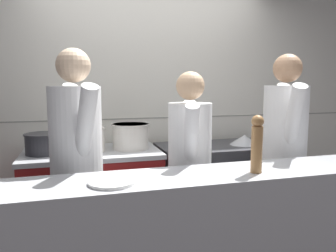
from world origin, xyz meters
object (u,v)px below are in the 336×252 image
chef_sous (190,166)px  chef_line (284,148)px  stock_pot (43,143)px  braising_pot (131,136)px  oven_range (93,199)px  sauce_pot (89,139)px  pepper_mill (257,143)px  plated_dish_main (112,182)px  chef_head_cook (77,161)px  mixing_bowl_steel (244,140)px

chef_sous → chef_line: 0.85m
stock_pot → braising_pot: bearing=1.3°
oven_range → chef_line: size_ratio=0.69×
chef_sous → stock_pot: bearing=165.2°
sauce_pot → pepper_mill: size_ratio=0.83×
braising_pot → chef_line: 1.35m
plated_dish_main → chef_head_cook: chef_head_cook is taller
stock_pot → chef_sous: bearing=-31.8°
stock_pot → sauce_pot: bearing=-1.1°
plated_dish_main → pepper_mill: (0.88, -0.01, 0.18)m
braising_pot → chef_sous: chef_sous is taller
stock_pot → chef_head_cook: bearing=-67.4°
chef_sous → oven_range: bearing=151.7°
mixing_bowl_steel → chef_sous: bearing=-141.7°
stock_pot → braising_pot: 0.76m
oven_range → stock_pot: bearing=-177.7°
braising_pot → mixing_bowl_steel: braising_pot is taller
mixing_bowl_steel → pepper_mill: size_ratio=0.82×
sauce_pot → braising_pot: bearing=3.7°
stock_pot → mixing_bowl_steel: stock_pot is taller
plated_dish_main → chef_head_cook: 0.58m
mixing_bowl_steel → chef_line: size_ratio=0.17×
stock_pot → chef_head_cook: chef_head_cook is taller
sauce_pot → braising_pot: braising_pot is taller
mixing_bowl_steel → chef_sous: (-0.82, -0.65, -0.06)m
oven_range → sauce_pot: sauce_pot is taller
stock_pot → chef_line: chef_line is taller
plated_dish_main → chef_head_cook: bearing=108.0°
sauce_pot → mixing_bowl_steel: sauce_pot is taller
mixing_bowl_steel → plated_dish_main: size_ratio=1.13×
braising_pot → mixing_bowl_steel: (1.16, -0.05, -0.08)m
chef_sous → chef_line: (0.84, 0.03, 0.08)m
braising_pot → chef_line: bearing=-29.6°
chef_line → stock_pot: bearing=-178.6°
pepper_mill → sauce_pot: bearing=128.2°
mixing_bowl_steel → pepper_mill: pepper_mill is taller
pepper_mill → plated_dish_main: bearing=179.1°
oven_range → plated_dish_main: 1.32m
braising_pot → chef_line: (1.18, -0.67, -0.06)m
mixing_bowl_steel → chef_line: bearing=-88.2°
braising_pot → pepper_mill: pepper_mill is taller
oven_range → chef_head_cook: size_ratio=0.69×
sauce_pot → braising_pot: 0.38m
oven_range → mixing_bowl_steel: mixing_bowl_steel is taller
oven_range → braising_pot: (0.35, 0.00, 0.58)m
pepper_mill → chef_sous: 0.64m
sauce_pot → chef_head_cook: size_ratio=0.17×
braising_pot → chef_head_cook: size_ratio=0.20×
stock_pot → chef_line: 2.04m
chef_head_cook → chef_line: (1.67, -0.00, 0.00)m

